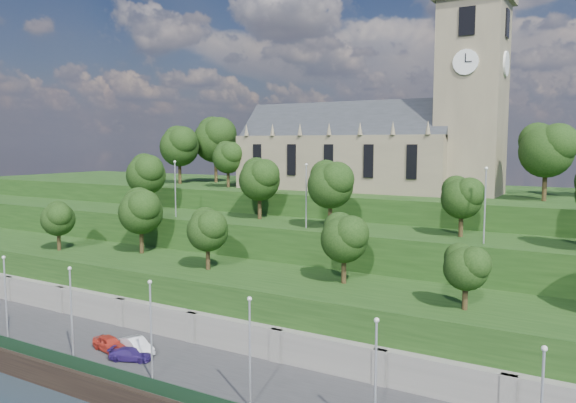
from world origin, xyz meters
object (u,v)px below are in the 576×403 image
Objects in this scene: car_left at (110,344)px; church at (377,139)px; car_right at (131,354)px; car_middle at (137,345)px.

church is at bearing -2.70° from car_left.
church is 46.58m from car_left.
church reaches higher than car_right.
church is 8.87× the size of car_middle.
car_right is at bearing -100.30° from church.
car_left is 0.97× the size of car_middle.
car_middle is 1.10× the size of car_right.
car_middle is 1.88m from car_right.
church reaches higher than car_middle.
car_middle is at bearing -56.92° from car_left.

